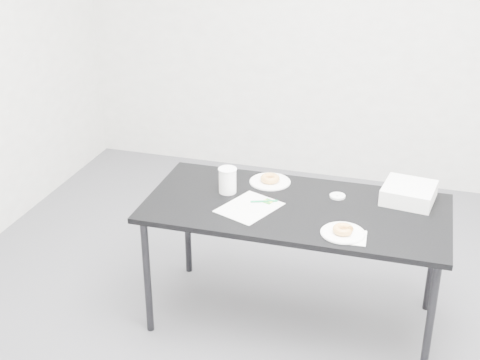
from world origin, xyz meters
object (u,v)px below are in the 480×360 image
(donut_near, at_px, (343,229))
(plate_far, at_px, (270,182))
(coffee_cup, at_px, (228,180))
(table, at_px, (296,215))
(plate_near, at_px, (343,233))
(bakery_box, at_px, (409,193))
(pen, at_px, (264,201))
(scorecard, at_px, (249,207))
(donut_far, at_px, (270,178))

(donut_near, distance_m, plate_far, 0.68)
(plate_far, distance_m, coffee_cup, 0.28)
(table, distance_m, coffee_cup, 0.42)
(plate_near, relative_size, bakery_box, 0.83)
(bakery_box, bearing_deg, plate_near, -113.58)
(plate_near, xyz_separation_m, plate_far, (-0.49, 0.47, -0.00))
(bakery_box, bearing_deg, donut_near, -113.58)
(donut_near, bearing_deg, table, 141.47)
(pen, height_order, plate_near, pen)
(donut_near, xyz_separation_m, coffee_cup, (-0.68, 0.28, 0.05))
(scorecard, bearing_deg, plate_far, 107.70)
(pen, distance_m, donut_far, 0.26)
(coffee_cup, bearing_deg, bakery_box, 10.65)
(pen, bearing_deg, bakery_box, -2.13)
(table, bearing_deg, plate_far, 129.10)
(donut_far, bearing_deg, scorecard, -94.80)
(plate_near, relative_size, plate_far, 0.94)
(pen, height_order, donut_near, donut_near)
(table, relative_size, plate_far, 6.90)
(scorecard, height_order, plate_far, plate_far)
(table, relative_size, donut_near, 15.63)
(pen, xyz_separation_m, plate_near, (0.46, -0.22, -0.00))
(plate_far, bearing_deg, bakery_box, -0.63)
(donut_near, distance_m, donut_far, 0.68)
(pen, xyz_separation_m, coffee_cup, (-0.22, 0.06, 0.06))
(plate_near, height_order, bakery_box, bakery_box)
(coffee_cup, distance_m, bakery_box, 0.98)
(plate_far, bearing_deg, coffee_cup, -135.60)
(pen, bearing_deg, donut_far, 76.55)
(plate_far, relative_size, bakery_box, 0.88)
(scorecard, bearing_deg, plate_near, 7.49)
(plate_near, xyz_separation_m, bakery_box, (0.28, 0.46, 0.04))
(donut_far, xyz_separation_m, bakery_box, (0.77, -0.01, 0.02))
(plate_near, bearing_deg, donut_near, 0.00)
(table, xyz_separation_m, plate_far, (-0.20, 0.25, 0.06))
(scorecard, relative_size, donut_far, 2.86)
(donut_near, relative_size, bakery_box, 0.39)
(scorecard, xyz_separation_m, plate_far, (0.03, 0.33, 0.00))
(scorecard, relative_size, pen, 2.15)
(plate_far, relative_size, coffee_cup, 1.62)
(donut_far, height_order, coffee_cup, coffee_cup)
(table, bearing_deg, coffee_cup, 171.28)
(donut_far, bearing_deg, donut_near, -44.09)
(coffee_cup, xyz_separation_m, bakery_box, (0.96, 0.18, -0.03))
(plate_near, bearing_deg, coffee_cup, 157.44)
(pen, xyz_separation_m, plate_far, (-0.03, 0.25, -0.00))
(table, bearing_deg, bakery_box, 22.36)
(pen, distance_m, donut_near, 0.51)
(coffee_cup, bearing_deg, plate_far, 44.40)
(plate_far, distance_m, bakery_box, 0.77)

